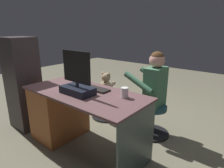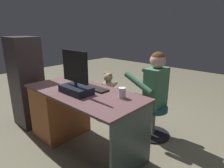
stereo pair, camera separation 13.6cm
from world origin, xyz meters
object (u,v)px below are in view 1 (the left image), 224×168
at_px(visitor_chair, 153,118).
at_px(tv_remote, 64,88).
at_px(computer_mouse, 74,83).
at_px(person, 149,87).
at_px(office_chair_teddy, 106,104).
at_px(cup, 125,93).
at_px(keyboard, 94,88).
at_px(teddy_bear, 107,83).
at_px(monitor, 77,82).
at_px(desk, 64,110).

bearing_deg(visitor_chair, tv_remote, 49.55).
xyz_separation_m(computer_mouse, person, (-0.70, -0.70, -0.08)).
bearing_deg(office_chair_teddy, cup, 141.40).
relative_size(keyboard, cup, 3.86).
height_order(cup, teddy_bear, cup).
bearing_deg(teddy_bear, office_chair_teddy, 90.00).
bearing_deg(office_chair_teddy, monitor, 112.43).
distance_m(keyboard, cup, 0.45).
relative_size(cup, tv_remote, 0.72).
xyz_separation_m(tv_remote, office_chair_teddy, (0.11, -0.89, -0.52)).
relative_size(monitor, teddy_bear, 1.42).
height_order(monitor, computer_mouse, monitor).
relative_size(desk, person, 1.30).
relative_size(monitor, person, 0.41).
relative_size(monitor, tv_remote, 3.16).
bearing_deg(person, computer_mouse, 44.89).
bearing_deg(teddy_bear, tv_remote, 96.86).
height_order(desk, office_chair_teddy, desk).
distance_m(computer_mouse, teddy_bear, 0.74).
height_order(cup, tv_remote, cup).
relative_size(cup, teddy_bear, 0.33).
relative_size(office_chair_teddy, teddy_bear, 1.45).
height_order(keyboard, computer_mouse, computer_mouse).
relative_size(office_chair_teddy, person, 0.42).
bearing_deg(person, monitor, 66.31).
distance_m(cup, office_chair_teddy, 1.23).
relative_size(desk, computer_mouse, 15.73).
xyz_separation_m(teddy_bear, visitor_chair, (-0.86, 0.01, -0.34)).
bearing_deg(keyboard, teddy_bear, -60.06).
bearing_deg(computer_mouse, cup, -178.23).
bearing_deg(person, desk, 45.77).
bearing_deg(tv_remote, desk, -50.63).
xyz_separation_m(computer_mouse, teddy_bear, (0.07, -0.72, -0.18)).
bearing_deg(cup, monitor, 26.14).
bearing_deg(computer_mouse, visitor_chair, -138.44).
xyz_separation_m(tv_remote, visitor_chair, (-0.75, -0.88, -0.51)).
relative_size(tv_remote, office_chair_teddy, 0.31).
distance_m(tv_remote, person, 1.11).
height_order(keyboard, visitor_chair, keyboard).
xyz_separation_m(desk, cup, (-0.87, -0.14, 0.40)).
relative_size(keyboard, computer_mouse, 4.38).
relative_size(tv_remote, person, 0.13).
relative_size(cup, person, 0.09).
xyz_separation_m(monitor, computer_mouse, (0.30, -0.21, -0.12)).
xyz_separation_m(keyboard, tv_remote, (0.29, 0.21, -0.00)).
bearing_deg(office_chair_teddy, desk, 88.44).
bearing_deg(tv_remote, keyboard, -168.64).
xyz_separation_m(keyboard, visitor_chair, (-0.46, -0.68, -0.51)).
height_order(computer_mouse, cup, cup).
relative_size(computer_mouse, cup, 0.88).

